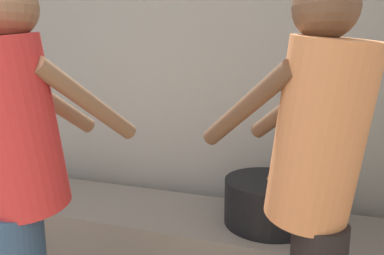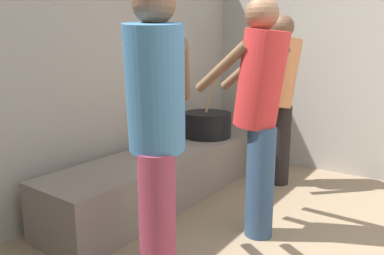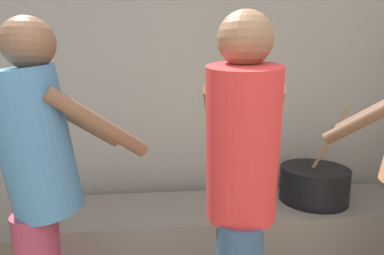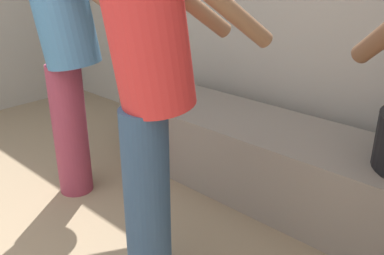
% 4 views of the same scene
% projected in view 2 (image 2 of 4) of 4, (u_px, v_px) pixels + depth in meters
% --- Properties ---
extents(block_enclosure_rear, '(4.88, 0.20, 2.34)m').
position_uv_depth(block_enclosure_rear, '(69.00, 70.00, 2.87)').
color(block_enclosure_rear, '#9E998E').
rests_on(block_enclosure_rear, ground_plane).
extents(hearth_ledge, '(2.60, 0.60, 0.44)m').
position_uv_depth(hearth_ledge, '(174.00, 172.00, 3.32)').
color(hearth_ledge, slate).
rests_on(hearth_ledge, ground_plane).
extents(cooking_pot_main, '(0.50, 0.50, 0.71)m').
position_uv_depth(cooking_pot_main, '(207.00, 124.00, 3.72)').
color(cooking_pot_main, black).
rests_on(cooking_pot_main, hearth_ledge).
extents(cook_in_blue_shirt, '(0.74, 0.65, 1.66)m').
position_uv_depth(cook_in_blue_shirt, '(156.00, 122.00, 1.84)').
color(cook_in_blue_shirt, '#8C3347').
rests_on(cook_in_blue_shirt, ground_plane).
extents(cook_in_red_shirt, '(0.47, 0.74, 1.67)m').
position_uv_depth(cook_in_red_shirt, '(259.00, 104.00, 2.44)').
color(cook_in_red_shirt, navy).
rests_on(cook_in_red_shirt, ground_plane).
extents(cook_in_orange_shirt, '(0.73, 0.67, 1.65)m').
position_uv_depth(cook_in_orange_shirt, '(280.00, 90.00, 3.45)').
color(cook_in_orange_shirt, black).
rests_on(cook_in_orange_shirt, ground_plane).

